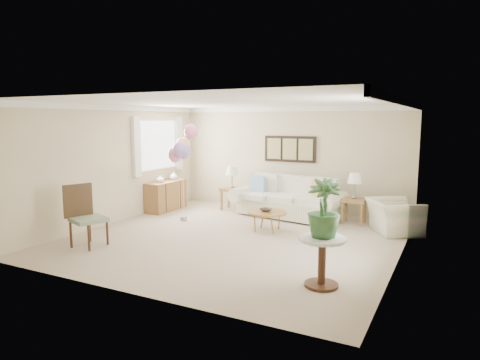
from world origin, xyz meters
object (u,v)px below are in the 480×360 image
(coffee_table, at_px, (267,213))
(balloon_cluster, at_px, (182,147))
(armchair, at_px, (394,217))
(sofa, at_px, (288,201))
(accent_chair, at_px, (85,214))

(coffee_table, distance_m, balloon_cluster, 2.42)
(balloon_cluster, bearing_deg, armchair, 14.02)
(coffee_table, xyz_separation_m, balloon_cluster, (-2.04, -0.05, 1.30))
(sofa, xyz_separation_m, balloon_cluster, (-1.96, -1.48, 1.30))
(coffee_table, height_order, accent_chair, accent_chair)
(armchair, relative_size, balloon_cluster, 0.47)
(balloon_cluster, bearing_deg, coffee_table, 1.54)
(armchair, height_order, accent_chair, accent_chair)
(armchair, relative_size, accent_chair, 0.91)
(sofa, bearing_deg, accent_chair, -122.04)
(sofa, xyz_separation_m, coffee_table, (0.08, -1.43, -0.00))
(sofa, relative_size, balloon_cluster, 1.25)
(coffee_table, bearing_deg, balloon_cluster, -178.46)
(armchair, xyz_separation_m, balloon_cluster, (-4.38, -1.09, 1.34))
(accent_chair, bearing_deg, sofa, 57.96)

